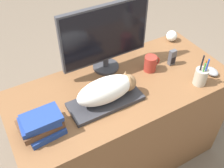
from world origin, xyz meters
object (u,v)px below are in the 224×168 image
object	(u,v)px
cat	(108,89)
pen_cup	(201,76)
coffee_mug	(151,63)
baseball	(172,36)
book_stack	(41,124)
phone	(172,58)
keyboard	(106,101)
monitor	(105,36)
computer_mouse	(212,71)

from	to	relation	value
cat	pen_cup	world-z (taller)	pen_cup
coffee_mug	baseball	world-z (taller)	coffee_mug
book_stack	coffee_mug	bearing A→B (deg)	10.05
pen_cup	cat	bearing A→B (deg)	165.90
baseball	book_stack	size ratio (longest dim) A/B	0.37
phone	coffee_mug	bearing A→B (deg)	172.22
keyboard	monitor	xyz separation A→B (m)	(0.15, 0.28, 0.23)
pen_cup	baseball	size ratio (longest dim) A/B	2.69
keyboard	pen_cup	xyz separation A→B (m)	(0.58, -0.14, 0.05)
baseball	phone	distance (m)	0.29
keyboard	computer_mouse	distance (m)	0.72
cat	phone	distance (m)	0.54
coffee_mug	baseball	bearing A→B (deg)	30.96
coffee_mug	baseball	distance (m)	0.40
cat	book_stack	xyz separation A→B (m)	(-0.40, -0.02, -0.04)
keyboard	pen_cup	world-z (taller)	pen_cup
monitor	pen_cup	world-z (taller)	monitor
phone	pen_cup	bearing A→B (deg)	-83.54
pen_cup	book_stack	xyz separation A→B (m)	(-0.96, 0.12, -0.00)
book_stack	pen_cup	bearing A→B (deg)	-7.21
computer_mouse	pen_cup	distance (m)	0.14
coffee_mug	book_stack	size ratio (longest dim) A/B	0.53
pen_cup	coffee_mug	bearing A→B (deg)	125.70
book_stack	keyboard	bearing A→B (deg)	3.01
baseball	book_stack	distance (m)	1.16
cat	pen_cup	xyz separation A→B (m)	(0.56, -0.14, -0.04)
cat	baseball	distance (m)	0.79
computer_mouse	pen_cup	xyz separation A→B (m)	(-0.13, -0.03, 0.04)
pen_cup	phone	world-z (taller)	pen_cup
computer_mouse	book_stack	xyz separation A→B (m)	(-1.09, 0.09, 0.04)
monitor	book_stack	distance (m)	0.64
keyboard	coffee_mug	distance (m)	0.41
cat	book_stack	size ratio (longest dim) A/B	1.67
computer_mouse	book_stack	size ratio (longest dim) A/B	0.43
keyboard	coffee_mug	world-z (taller)	coffee_mug
monitor	coffee_mug	distance (m)	0.35
coffee_mug	phone	size ratio (longest dim) A/B	1.04
phone	baseball	bearing A→B (deg)	51.07
computer_mouse	cat	bearing A→B (deg)	170.83
cat	computer_mouse	distance (m)	0.71
computer_mouse	pen_cup	bearing A→B (deg)	-167.79
monitor	computer_mouse	bearing A→B (deg)	-34.88
coffee_mug	baseball	xyz separation A→B (m)	(0.34, 0.20, -0.01)
pen_cup	phone	bearing A→B (deg)	96.46
keyboard	book_stack	xyz separation A→B (m)	(-0.38, -0.02, 0.05)
pen_cup	phone	size ratio (longest dim) A/B	1.95
baseball	book_stack	bearing A→B (deg)	-162.94
computer_mouse	book_stack	bearing A→B (deg)	175.17
monitor	book_stack	xyz separation A→B (m)	(-0.53, -0.30, -0.19)
computer_mouse	baseball	size ratio (longest dim) A/B	1.18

